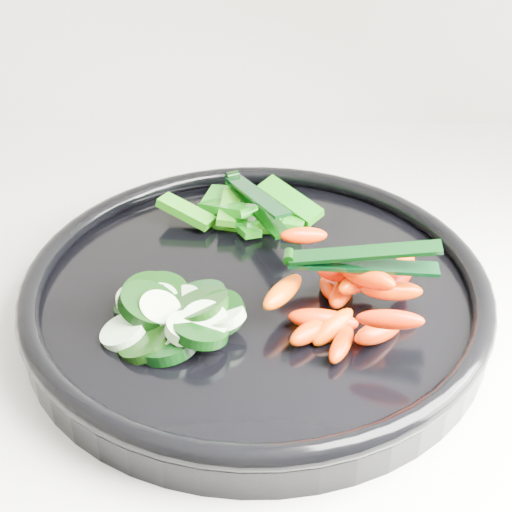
{
  "coord_description": "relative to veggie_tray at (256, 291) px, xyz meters",
  "views": [
    {
      "loc": [
        -0.04,
        1.16,
        1.3
      ],
      "look_at": [
        -0.04,
        1.62,
        0.99
      ],
      "focal_mm": 50.0,
      "sensor_mm": 36.0,
      "label": 1
    }
  ],
  "objects": [
    {
      "name": "pepper_pile",
      "position": [
        -0.01,
        0.1,
        0.01
      ],
      "size": [
        0.15,
        0.09,
        0.04
      ],
      "color": "#186709",
      "rests_on": "veggie_tray"
    },
    {
      "name": "cucumber_pile",
      "position": [
        -0.06,
        -0.04,
        0.01
      ],
      "size": [
        0.12,
        0.11,
        0.04
      ],
      "color": "black",
      "rests_on": "veggie_tray"
    },
    {
      "name": "tong_carrot",
      "position": [
        0.08,
        -0.03,
        0.05
      ],
      "size": [
        0.11,
        0.03,
        0.02
      ],
      "color": "black",
      "rests_on": "carrot_pile"
    },
    {
      "name": "tong_pepper",
      "position": [
        -0.0,
        0.1,
        0.03
      ],
      "size": [
        0.06,
        0.11,
        0.02
      ],
      "color": "black",
      "rests_on": "pepper_pile"
    },
    {
      "name": "carrot_pile",
      "position": [
        0.07,
        -0.03,
        0.02
      ],
      "size": [
        0.14,
        0.14,
        0.05
      ],
      "color": "#FF4900",
      "rests_on": "veggie_tray"
    },
    {
      "name": "veggie_tray",
      "position": [
        0.0,
        0.0,
        0.0
      ],
      "size": [
        0.5,
        0.5,
        0.04
      ],
      "color": "black",
      "rests_on": "counter"
    }
  ]
}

